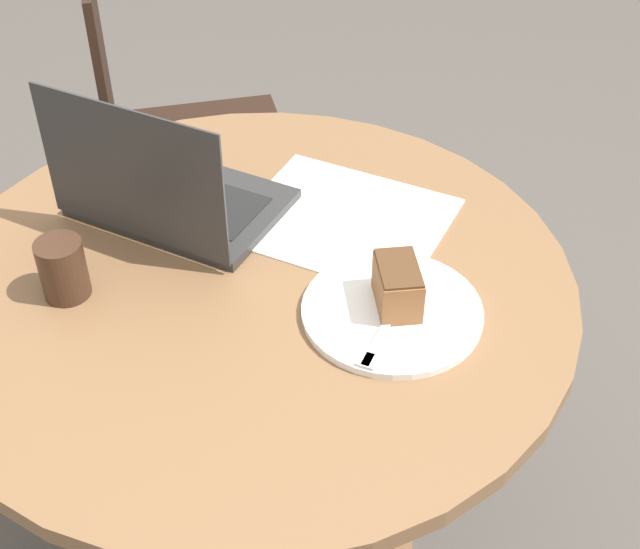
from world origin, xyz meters
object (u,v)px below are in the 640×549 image
(plate, at_px, (392,311))
(laptop, at_px, (169,194))
(chair, at_px, (170,141))
(coffee_glass, at_px, (63,270))

(plate, bearing_deg, laptop, -42.44)
(plate, xyz_separation_m, laptop, (0.32, -0.29, 0.04))
(chair, distance_m, coffee_glass, 0.87)
(laptop, bearing_deg, plate, -7.22)
(plate, height_order, coffee_glass, coffee_glass)
(chair, bearing_deg, laptop, -2.92)
(coffee_glass, xyz_separation_m, laptop, (-0.16, -0.18, -0.00))
(chair, xyz_separation_m, plate, (-0.34, 0.92, 0.25))
(chair, height_order, coffee_glass, chair)
(chair, relative_size, laptop, 2.21)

